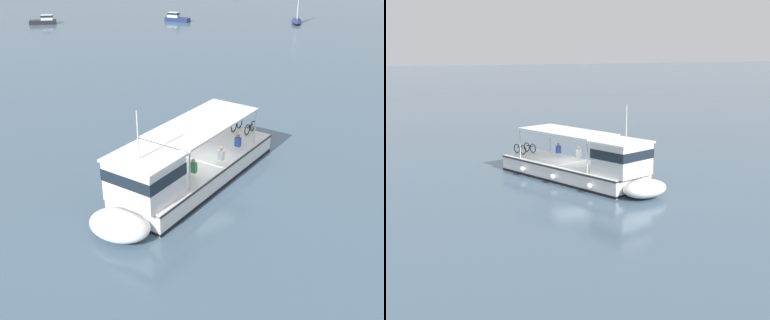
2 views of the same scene
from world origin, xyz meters
TOP-DOWN VIEW (x-y plane):
  - ground_plane at (0.00, 0.00)m, footprint 400.00×400.00m
  - ferry_main at (-1.90, -0.49)m, footprint 12.91×7.80m

SIDE VIEW (x-z plane):
  - ground_plane at x=0.00m, z-range 0.00..0.00m
  - ferry_main at x=-1.90m, z-range -1.64..3.68m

